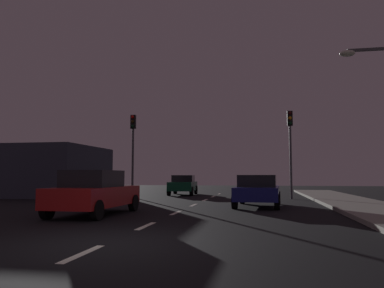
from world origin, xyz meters
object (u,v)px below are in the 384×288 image
at_px(car_stopped_ahead, 258,190).
at_px(car_oncoming_far, 183,185).
at_px(car_adjacent_lane, 95,192).
at_px(street_lamp_right, 383,110).
at_px(traffic_signal_left, 133,140).
at_px(traffic_signal_right, 290,137).

distance_m(car_stopped_ahead, car_oncoming_far, 11.29).
bearing_deg(car_oncoming_far, car_adjacent_lane, -90.92).
bearing_deg(car_adjacent_lane, street_lamp_right, 9.20).
bearing_deg(traffic_signal_left, car_stopped_ahead, -36.76).
xyz_separation_m(traffic_signal_right, street_lamp_right, (2.55, -9.05, 0.04)).
height_order(traffic_signal_right, car_oncoming_far, traffic_signal_right).
relative_size(traffic_signal_right, street_lamp_right, 0.87).
bearing_deg(traffic_signal_left, street_lamp_right, -35.95).
distance_m(traffic_signal_right, street_lamp_right, 9.41).
height_order(traffic_signal_left, street_lamp_right, street_lamp_right).
relative_size(traffic_signal_left, traffic_signal_right, 1.01).
relative_size(car_stopped_ahead, street_lamp_right, 0.70).
height_order(traffic_signal_right, car_adjacent_lane, traffic_signal_right).
bearing_deg(traffic_signal_left, car_adjacent_lane, -77.86).
distance_m(traffic_signal_left, car_oncoming_far, 5.53).
xyz_separation_m(car_stopped_ahead, street_lamp_right, (4.48, -3.07, 3.00)).
distance_m(car_adjacent_lane, car_oncoming_far, 14.61).
height_order(car_adjacent_lane, car_oncoming_far, car_adjacent_lane).
bearing_deg(car_stopped_ahead, street_lamp_right, -34.44).
height_order(car_oncoming_far, street_lamp_right, street_lamp_right).
xyz_separation_m(traffic_signal_right, car_oncoming_far, (-7.40, 3.90, -2.96)).
bearing_deg(car_stopped_ahead, traffic_signal_right, 72.06).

